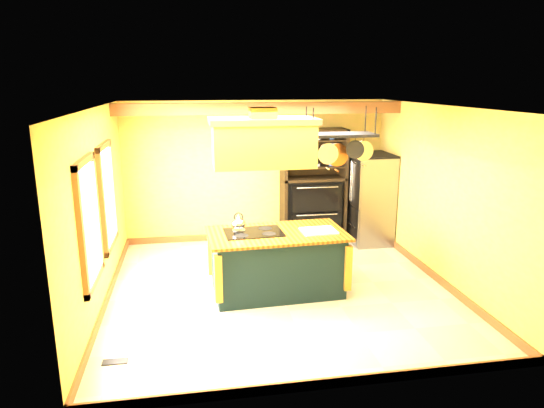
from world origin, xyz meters
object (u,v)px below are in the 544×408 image
object	(u,v)px
hutch	(313,197)
refrigerator	(370,201)
kitchen_island	(277,262)
range_hood	(263,141)
pot_rack	(340,142)

from	to	relation	value
hutch	refrigerator	bearing A→B (deg)	-19.37
kitchen_island	range_hood	size ratio (longest dim) A/B	1.40
pot_rack	refrigerator	size ratio (longest dim) A/B	0.63
kitchen_island	pot_rack	world-z (taller)	pot_rack
kitchen_island	range_hood	world-z (taller)	range_hood
pot_rack	hutch	world-z (taller)	pot_rack
pot_rack	kitchen_island	bearing A→B (deg)	-179.33
range_hood	hutch	world-z (taller)	range_hood
pot_rack	refrigerator	world-z (taller)	pot_rack
pot_rack	hutch	distance (m)	2.70
kitchen_island	range_hood	bearing A→B (deg)	177.43
kitchen_island	hutch	xyz separation A→B (m)	(1.13, 2.33, 0.38)
range_hood	pot_rack	world-z (taller)	same
kitchen_island	hutch	bearing A→B (deg)	61.37
kitchen_island	pot_rack	bearing A→B (deg)	-2.08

